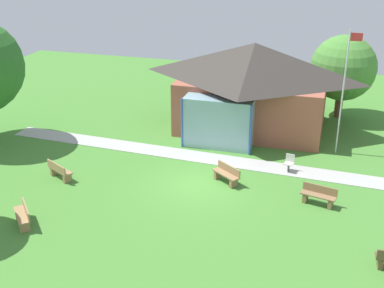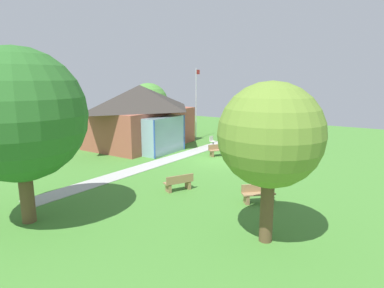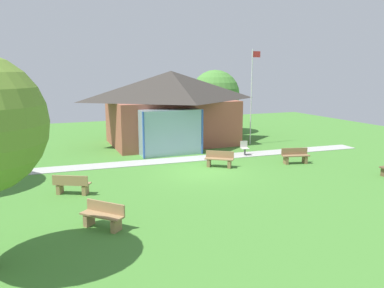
% 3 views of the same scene
% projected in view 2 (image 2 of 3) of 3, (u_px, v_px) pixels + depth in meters
% --- Properties ---
extents(ground_plane, '(44.00, 44.00, 0.00)m').
position_uv_depth(ground_plane, '(217.00, 160.00, 22.33)').
color(ground_plane, '#478433').
extents(pavilion, '(9.18, 7.34, 5.03)m').
position_uv_depth(pavilion, '(141.00, 114.00, 26.75)').
color(pavilion, '#A35642').
rests_on(pavilion, ground_plane).
extents(footpath, '(23.49, 2.44, 0.03)m').
position_uv_depth(footpath, '(184.00, 155.00, 23.84)').
color(footpath, '#ADADA8').
rests_on(footpath, ground_plane).
extents(flagpole, '(0.64, 0.08, 6.47)m').
position_uv_depth(flagpole, '(196.00, 101.00, 29.53)').
color(flagpole, silver).
rests_on(flagpole, ground_plane).
extents(bench_rear_near_path, '(1.47, 1.24, 0.84)m').
position_uv_depth(bench_rear_near_path, '(219.00, 150.00, 23.54)').
color(bench_rear_near_path, olive).
rests_on(bench_rear_near_path, ground_plane).
extents(bench_mid_right, '(1.56, 0.77, 0.84)m').
position_uv_depth(bench_mid_right, '(252.00, 142.00, 26.57)').
color(bench_mid_right, olive).
rests_on(bench_mid_right, ground_plane).
extents(bench_lawn_far_right, '(1.53, 0.55, 0.84)m').
position_uv_depth(bench_lawn_far_right, '(309.00, 141.00, 26.90)').
color(bench_lawn_far_right, brown).
rests_on(bench_lawn_far_right, ground_plane).
extents(bench_front_left, '(1.33, 1.41, 0.84)m').
position_uv_depth(bench_front_left, '(258.00, 194.00, 14.68)').
color(bench_front_left, '#9E7A51').
rests_on(bench_front_left, ground_plane).
extents(bench_mid_left, '(1.53, 1.10, 0.84)m').
position_uv_depth(bench_mid_left, '(179.00, 183.00, 16.25)').
color(bench_mid_left, '#9E7A51').
rests_on(bench_mid_left, ground_plane).
extents(patio_chair_lawn_spare, '(0.51, 0.51, 0.86)m').
position_uv_depth(patio_chair_lawn_spare, '(213.00, 142.00, 26.79)').
color(patio_chair_lawn_spare, beige).
rests_on(patio_chair_lawn_spare, ground_plane).
extents(tree_behind_pavilion_right, '(3.96, 3.96, 5.11)m').
position_uv_depth(tree_behind_pavilion_right, '(149.00, 103.00, 32.54)').
color(tree_behind_pavilion_right, brown).
rests_on(tree_behind_pavilion_right, ground_plane).
extents(tree_lawn_corner, '(3.50, 3.50, 5.51)m').
position_uv_depth(tree_lawn_corner, '(270.00, 136.00, 10.56)').
color(tree_lawn_corner, brown).
rests_on(tree_lawn_corner, ground_plane).
extents(tree_west_hedge, '(5.01, 5.01, 6.75)m').
position_uv_depth(tree_west_hedge, '(18.00, 115.00, 11.96)').
color(tree_west_hedge, brown).
rests_on(tree_west_hedge, ground_plane).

